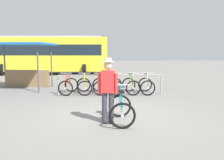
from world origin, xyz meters
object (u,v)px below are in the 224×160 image
object	(u,v)px
featured_bicycle	(121,105)
market_stall	(23,61)
racked_bike_yellow	(84,86)
bus_distant	(47,53)
person_with_featured_bike	(108,88)
racked_bike_orange	(100,85)
racked_bike_black	(115,85)
racked_bike_lime	(131,85)
racked_bike_white	(146,85)
racked_bike_red	(69,86)

from	to	relation	value
featured_bicycle	market_stall	xyz separation A→B (m)	(-4.20, 6.25, 0.95)
racked_bike_yellow	bus_distant	bearing A→B (deg)	108.79
racked_bike_yellow	person_with_featured_bike	xyz separation A→B (m)	(0.69, -4.41, 0.58)
racked_bike_orange	bus_distant	size ratio (longest dim) A/B	0.11
racked_bike_black	racked_bike_orange	bearing A→B (deg)	175.44
racked_bike_black	bus_distant	size ratio (longest dim) A/B	0.11
racked_bike_black	person_with_featured_bike	world-z (taller)	person_with_featured_bike
racked_bike_orange	racked_bike_lime	xyz separation A→B (m)	(1.40, -0.11, 0.00)
featured_bicycle	racked_bike_yellow	bearing A→B (deg)	103.77
racked_bike_lime	person_with_featured_bike	distance (m)	4.51
racked_bike_orange	racked_bike_white	xyz separation A→B (m)	(2.09, -0.17, 0.00)
racked_bike_white	market_stall	world-z (taller)	market_stall
racked_bike_orange	racked_bike_white	world-z (taller)	same
racked_bike_lime	bus_distant	size ratio (longest dim) A/B	0.11
racked_bike_red	racked_bike_orange	size ratio (longest dim) A/B	1.07
racked_bike_white	featured_bicycle	bearing A→B (deg)	-113.07
racked_bike_white	featured_bicycle	distance (m)	4.43
racked_bike_white	bus_distant	bearing A→B (deg)	121.80
racked_bike_black	racked_bike_red	bearing A→B (deg)	175.44
racked_bike_red	market_stall	bearing A→B (deg)	142.26
racked_bike_red	racked_bike_white	bearing A→B (deg)	-4.56
racked_bike_black	racked_bike_lime	world-z (taller)	same
racked_bike_yellow	featured_bicycle	distance (m)	4.43
racked_bike_lime	racked_bike_white	bearing A→B (deg)	-4.56
racked_bike_orange	racked_bike_black	bearing A→B (deg)	-4.56
person_with_featured_bike	racked_bike_orange	bearing A→B (deg)	89.96
racked_bike_black	racked_bike_white	bearing A→B (deg)	-4.56
racked_bike_orange	racked_bike_lime	distance (m)	1.40
featured_bicycle	market_stall	world-z (taller)	market_stall
racked_bike_orange	market_stall	xyz separation A→B (m)	(-3.84, 2.00, 1.03)
racked_bike_red	racked_bike_black	distance (m)	2.10
person_with_featured_bike	racked_bike_lime	bearing A→B (deg)	71.77
racked_bike_white	bus_distant	size ratio (longest dim) A/B	0.12
racked_bike_black	featured_bicycle	world-z (taller)	same
racked_bike_white	bus_distant	world-z (taller)	bus_distant
racked_bike_black	racked_bike_white	size ratio (longest dim) A/B	0.96
racked_bike_red	racked_bike_yellow	xyz separation A→B (m)	(0.70, -0.06, 0.00)
racked_bike_lime	racked_bike_black	bearing A→B (deg)	175.44
racked_bike_lime	bus_distant	world-z (taller)	bus_distant
featured_bicycle	racked_bike_white	bearing A→B (deg)	66.93
bus_distant	market_stall	world-z (taller)	bus_distant
person_with_featured_bike	market_stall	world-z (taller)	market_stall
racked_bike_white	market_stall	size ratio (longest dim) A/B	0.34
racked_bike_red	racked_bike_yellow	bearing A→B (deg)	-4.56
racked_bike_white	market_stall	xyz separation A→B (m)	(-5.93, 2.17, 1.03)
racked_bike_white	racked_bike_lime	bearing A→B (deg)	175.44
racked_bike_red	bus_distant	size ratio (longest dim) A/B	0.12
racked_bike_white	person_with_featured_bike	xyz separation A→B (m)	(-2.10, -4.19, 0.58)
racked_bike_orange	person_with_featured_bike	bearing A→B (deg)	-90.04
person_with_featured_bike	racked_bike_white	bearing A→B (deg)	63.43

